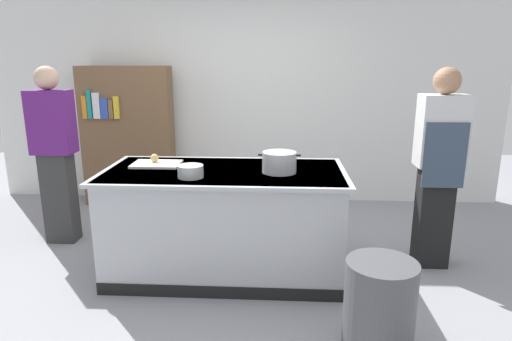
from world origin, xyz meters
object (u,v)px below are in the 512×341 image
(onion, at_px, (155,158))
(stock_pot, at_px, (279,162))
(trash_bin, at_px, (379,309))
(bookshelf, at_px, (128,136))
(mixing_bowl, at_px, (191,171))
(person_chef, at_px, (439,165))
(person_guest, at_px, (55,152))

(onion, relative_size, stock_pot, 0.21)
(trash_bin, distance_m, bookshelf, 3.81)
(mixing_bowl, xyz_separation_m, trash_bin, (1.30, -0.79, -0.64))
(stock_pot, bearing_deg, mixing_bowl, -163.91)
(onion, xyz_separation_m, bookshelf, (-0.80, 1.63, -0.10))
(mixing_bowl, xyz_separation_m, person_chef, (2.02, 0.47, -0.03))
(trash_bin, height_order, person_chef, person_chef)
(bookshelf, bearing_deg, mixing_bowl, -59.57)
(trash_bin, bearing_deg, bookshelf, 131.42)
(onion, distance_m, person_guest, 1.16)
(mixing_bowl, relative_size, person_chef, 0.11)
(person_chef, bearing_deg, person_guest, 69.40)
(stock_pot, bearing_deg, onion, 168.59)
(person_guest, bearing_deg, mixing_bowl, 44.51)
(trash_bin, bearing_deg, person_guest, 150.12)
(trash_bin, bearing_deg, onion, 144.65)
(trash_bin, relative_size, person_guest, 0.36)
(mixing_bowl, relative_size, trash_bin, 0.32)
(onion, distance_m, stock_pot, 1.09)
(person_chef, bearing_deg, stock_pot, 86.52)
(mixing_bowl, distance_m, bookshelf, 2.37)
(mixing_bowl, bearing_deg, onion, 133.93)
(onion, distance_m, mixing_bowl, 0.57)
(stock_pot, xyz_separation_m, person_chef, (1.34, 0.28, -0.07))
(stock_pot, bearing_deg, person_chef, 11.59)
(stock_pot, distance_m, trash_bin, 1.35)
(person_chef, distance_m, bookshelf, 3.58)
(stock_pot, relative_size, bookshelf, 0.20)
(onion, bearing_deg, person_chef, 1.39)
(onion, relative_size, bookshelf, 0.04)
(onion, xyz_separation_m, mixing_bowl, (0.40, -0.41, -0.01))
(person_guest, relative_size, bookshelf, 1.01)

